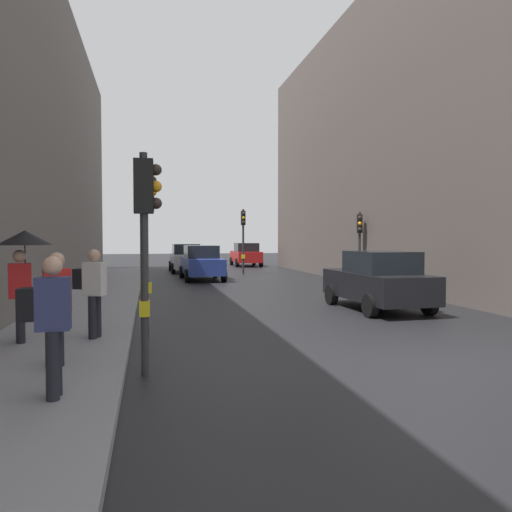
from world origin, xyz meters
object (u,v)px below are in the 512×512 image
(car_blue_van, at_px, (202,263))
(pedestrian_with_umbrella, at_px, (23,254))
(traffic_light_far_median, at_px, (243,229))
(car_silver_hatchback, at_px, (186,258))
(pedestrian_with_grey_backpack, at_px, (49,318))
(car_red_sedan, at_px, (246,255))
(car_dark_suv, at_px, (378,281))
(traffic_light_near_right, at_px, (146,221))
(traffic_light_near_left, at_px, (146,222))
(traffic_light_mid_street, at_px, (360,235))
(pedestrian_in_red_jacket, at_px, (57,303))
(pedestrian_with_black_backpack, at_px, (92,288))

(car_blue_van, xyz_separation_m, pedestrian_with_umbrella, (-4.97, -15.20, 0.96))
(traffic_light_far_median, xyz_separation_m, car_silver_hatchback, (-3.15, 2.76, -1.77))
(pedestrian_with_umbrella, relative_size, pedestrian_with_grey_backpack, 1.21)
(car_red_sedan, relative_size, pedestrian_with_umbrella, 1.97)
(car_dark_suv, bearing_deg, traffic_light_near_right, -159.38)
(car_red_sedan, bearing_deg, pedestrian_with_umbrella, -109.61)
(traffic_light_near_left, xyz_separation_m, pedestrian_with_grey_backpack, (-1.16, -1.39, -1.24))
(car_silver_hatchback, xyz_separation_m, car_dark_suv, (4.42, -17.77, 0.00))
(pedestrian_with_grey_backpack, bearing_deg, traffic_light_mid_street, 53.70)
(pedestrian_with_grey_backpack, bearing_deg, pedestrian_in_red_jacket, 96.75)
(pedestrian_in_red_jacket, bearing_deg, car_silver_hatchback, 80.97)
(car_silver_hatchback, bearing_deg, car_blue_van, -86.65)
(traffic_light_far_median, distance_m, pedestrian_with_grey_backpack, 23.17)
(pedestrian_with_grey_backpack, bearing_deg, car_blue_van, 78.49)
(traffic_light_far_median, height_order, traffic_light_near_left, traffic_light_far_median)
(traffic_light_far_median, relative_size, pedestrian_with_umbrella, 1.80)
(traffic_light_near_left, height_order, car_dark_suv, traffic_light_near_left)
(car_silver_hatchback, xyz_separation_m, pedestrian_with_black_backpack, (-3.38, -21.14, 0.29))
(car_dark_suv, distance_m, pedestrian_with_umbrella, 9.73)
(car_silver_hatchback, distance_m, pedestrian_with_black_backpack, 21.41)
(pedestrian_with_umbrella, xyz_separation_m, pedestrian_with_grey_backpack, (1.14, -3.65, -0.68))
(pedestrian_with_umbrella, bearing_deg, pedestrian_with_black_backpack, 5.59)
(traffic_light_far_median, bearing_deg, pedestrian_with_umbrella, -112.78)
(car_red_sedan, distance_m, pedestrian_in_red_jacket, 29.96)
(car_dark_suv, relative_size, pedestrian_with_black_backpack, 2.40)
(traffic_light_near_left, relative_size, car_silver_hatchback, 0.82)
(pedestrian_with_black_backpack, relative_size, pedestrian_in_red_jacket, 1.00)
(traffic_light_far_median, bearing_deg, traffic_light_mid_street, -64.13)
(car_red_sedan, height_order, pedestrian_with_grey_backpack, pedestrian_with_grey_backpack)
(traffic_light_far_median, distance_m, car_blue_van, 4.68)
(pedestrian_with_umbrella, height_order, pedestrian_with_grey_backpack, pedestrian_with_umbrella)
(traffic_light_near_right, relative_size, car_dark_suv, 0.86)
(pedestrian_with_umbrella, bearing_deg, traffic_light_near_right, 22.65)
(traffic_light_near_right, bearing_deg, pedestrian_with_grey_backpack, -104.11)
(traffic_light_mid_street, distance_m, pedestrian_with_umbrella, 15.72)
(car_dark_suv, height_order, pedestrian_in_red_jacket, pedestrian_in_red_jacket)
(pedestrian_with_black_backpack, bearing_deg, traffic_light_far_median, 70.44)
(traffic_light_far_median, height_order, car_dark_suv, traffic_light_far_median)
(traffic_light_near_right, xyz_separation_m, car_blue_van, (2.68, 14.24, -1.65))
(pedestrian_with_grey_backpack, bearing_deg, car_silver_hatchback, 82.04)
(car_dark_suv, height_order, pedestrian_with_grey_backpack, pedestrian_with_grey_backpack)
(car_blue_van, xyz_separation_m, car_silver_hatchback, (-0.35, 6.06, 0.00))
(car_red_sedan, height_order, pedestrian_with_black_backpack, pedestrian_with_black_backpack)
(car_red_sedan, xyz_separation_m, pedestrian_with_umbrella, (-9.54, -26.77, 0.96))
(car_dark_suv, xyz_separation_m, car_red_sedan, (0.50, 23.27, 0.00))
(traffic_light_near_left, relative_size, pedestrian_with_grey_backpack, 1.96)
(car_silver_hatchback, height_order, pedestrian_with_grey_backpack, pedestrian_with_grey_backpack)
(traffic_light_near_left, xyz_separation_m, pedestrian_with_umbrella, (-2.30, 2.26, -0.56))
(traffic_light_near_right, height_order, traffic_light_near_left, traffic_light_near_right)
(traffic_light_mid_street, height_order, pedestrian_with_umbrella, traffic_light_mid_street)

